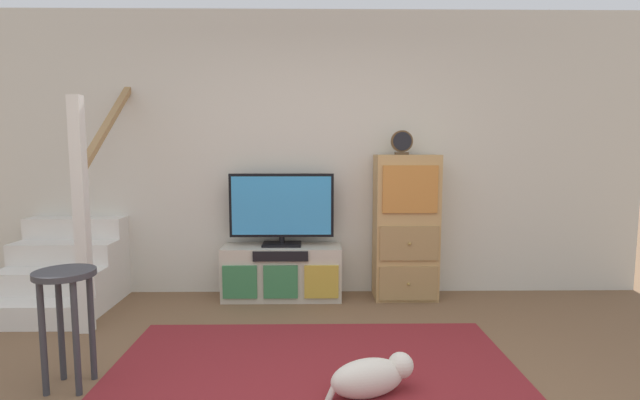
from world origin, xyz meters
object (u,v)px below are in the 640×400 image
object	(u,v)px
side_cabinet	(406,227)
desk_clock	(402,143)
bar_stool_near	(67,301)
media_console	(282,272)
television	(282,208)
dog	(373,376)

from	to	relation	value
side_cabinet	desk_clock	distance (m)	0.79
desk_clock	bar_stool_near	bearing A→B (deg)	-143.99
media_console	television	size ratio (longest dim) A/B	1.14
side_cabinet	desk_clock	xyz separation A→B (m)	(-0.05, -0.01, 0.79)
media_console	dog	size ratio (longest dim) A/B	2.10
desk_clock	dog	world-z (taller)	desk_clock
television	side_cabinet	distance (m)	1.18
media_console	bar_stool_near	world-z (taller)	bar_stool_near
television	dog	size ratio (longest dim) A/B	1.84
media_console	dog	distance (m)	1.88
media_console	television	bearing A→B (deg)	90.00
bar_stool_near	dog	size ratio (longest dim) A/B	1.34
side_cabinet	dog	bearing A→B (deg)	-106.60
desk_clock	bar_stool_near	xyz separation A→B (m)	(-2.25, -1.64, -0.94)
television	side_cabinet	bearing A→B (deg)	-0.68
media_console	desk_clock	world-z (taller)	desk_clock
media_console	bar_stool_near	size ratio (longest dim) A/B	1.56
bar_stool_near	media_console	bearing A→B (deg)	55.14
side_cabinet	bar_stool_near	bearing A→B (deg)	-144.38
desk_clock	bar_stool_near	size ratio (longest dim) A/B	0.31
bar_stool_near	television	bearing A→B (deg)	55.52
television	bar_stool_near	xyz separation A→B (m)	(-1.14, -1.66, -0.33)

